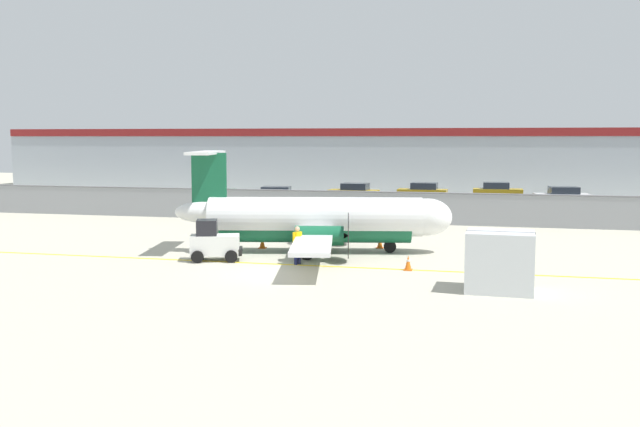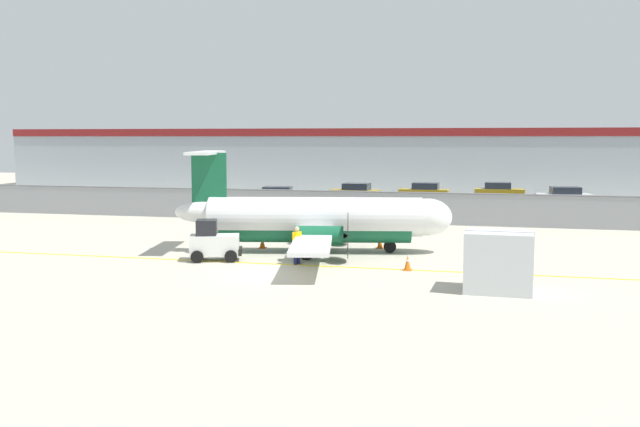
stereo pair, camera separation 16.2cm
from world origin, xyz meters
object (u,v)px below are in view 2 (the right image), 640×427
at_px(baggage_tug, 214,242).
at_px(parked_car_4, 499,192).
at_px(traffic_cone_far_left, 408,263).
at_px(parked_car_0, 212,191).
at_px(ground_crew_worker, 297,243).
at_px(parked_car_1, 276,197).
at_px(traffic_cone_near_right, 380,242).
at_px(parked_car_2, 355,193).
at_px(cargo_container, 499,262).
at_px(commuter_airplane, 320,220).
at_px(traffic_cone_near_left, 262,242).
at_px(parked_car_3, 424,192).
at_px(parked_car_5, 564,197).

distance_m(baggage_tug, parked_car_4, 35.95).
xyz_separation_m(traffic_cone_far_left, parked_car_0, (-20.37, 28.13, 0.58)).
relative_size(ground_crew_worker, parked_car_1, 0.39).
distance_m(traffic_cone_near_right, parked_car_2, 24.87).
relative_size(ground_crew_worker, parked_car_4, 0.40).
relative_size(cargo_container, traffic_cone_far_left, 3.86).
relative_size(traffic_cone_far_left, parked_car_0, 0.15).
relative_size(traffic_cone_near_right, parked_car_0, 0.15).
bearing_deg(parked_car_4, traffic_cone_far_left, -97.21).
xyz_separation_m(commuter_airplane, parked_car_1, (-8.60, 20.48, -0.71)).
bearing_deg(ground_crew_worker, parked_car_0, 149.47).
bearing_deg(traffic_cone_near_left, ground_crew_worker, -54.07).
distance_m(cargo_container, parked_car_2, 35.16).
bearing_deg(parked_car_3, parked_car_4, -160.10).
xyz_separation_m(ground_crew_worker, parked_car_5, (13.78, 29.21, -0.06)).
bearing_deg(traffic_cone_near_right, parked_car_2, 103.81).
height_order(traffic_cone_near_right, parked_car_4, parked_car_4).
xyz_separation_m(commuter_airplane, parked_car_2, (-3.28, 26.08, -0.71)).
xyz_separation_m(traffic_cone_far_left, parked_car_2, (-8.00, 29.83, 0.58)).
bearing_deg(baggage_tug, traffic_cone_near_right, 20.06).
height_order(parked_car_1, parked_car_2, same).
distance_m(commuter_airplane, parked_car_4, 31.37).
height_order(parked_car_0, parked_car_4, same).
xyz_separation_m(parked_car_0, parked_car_4, (24.29, 5.77, 0.00)).
bearing_deg(cargo_container, traffic_cone_near_right, 124.70).
height_order(baggage_tug, traffic_cone_far_left, baggage_tug).
height_order(parked_car_3, parked_car_5, same).
relative_size(traffic_cone_near_right, parked_car_3, 0.15).
bearing_deg(parked_car_4, parked_car_0, -167.25).
bearing_deg(cargo_container, ground_crew_worker, 159.67).
xyz_separation_m(ground_crew_worker, parked_car_3, (2.57, 31.66, -0.06)).
height_order(baggage_tug, ground_crew_worker, baggage_tug).
height_order(traffic_cone_near_right, traffic_cone_far_left, same).
relative_size(baggage_tug, parked_car_4, 0.61).
distance_m(cargo_container, parked_car_5, 33.16).
height_order(cargo_container, traffic_cone_near_right, cargo_container).
relative_size(traffic_cone_near_left, parked_car_1, 0.15).
bearing_deg(commuter_airplane, ground_crew_worker, -104.45).
bearing_deg(parked_car_0, cargo_container, -48.76).
height_order(commuter_airplane, traffic_cone_near_right, commuter_airplane).
relative_size(traffic_cone_far_left, parked_car_3, 0.15).
bearing_deg(parked_car_3, traffic_cone_far_left, 96.30).
height_order(traffic_cone_near_left, parked_car_5, parked_car_5).
distance_m(traffic_cone_near_right, traffic_cone_far_left, 6.05).
relative_size(parked_car_1, parked_car_5, 1.00).
distance_m(parked_car_4, parked_car_5, 6.67).
xyz_separation_m(commuter_airplane, parked_car_0, (-15.64, 24.38, -0.71)).
xyz_separation_m(baggage_tug, ground_crew_worker, (3.96, -0.08, 0.10)).
height_order(baggage_tug, parked_car_4, baggage_tug).
height_order(traffic_cone_near_left, traffic_cone_near_right, same).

